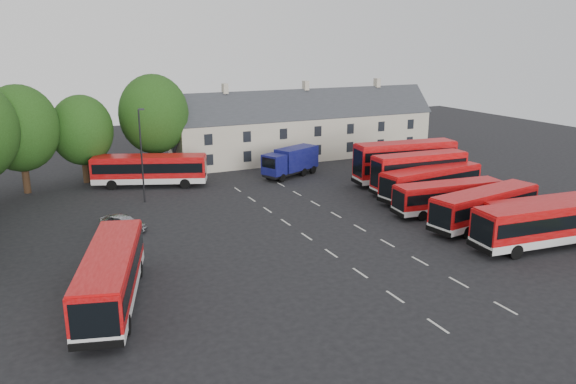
# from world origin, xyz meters

# --- Properties ---
(ground) EXTENTS (140.00, 140.00, 0.00)m
(ground) POSITION_xyz_m (0.00, 0.00, 0.00)
(ground) COLOR black
(ground) RESTS_ON ground
(lane_markings) EXTENTS (5.15, 33.80, 0.01)m
(lane_markings) POSITION_xyz_m (2.50, 2.00, 0.01)
(lane_markings) COLOR beige
(lane_markings) RESTS_ON ground
(treeline) EXTENTS (29.92, 32.59, 12.01)m
(treeline) POSITION_xyz_m (-20.74, 19.36, 6.68)
(treeline) COLOR black
(treeline) RESTS_ON ground
(terrace_houses) EXTENTS (35.70, 7.13, 10.06)m
(terrace_houses) POSITION_xyz_m (14.00, 30.00, 3.86)
(terrace_houses) COLOR beige
(terrace_houses) RESTS_ON ground
(bus_row_a) EXTENTS (12.28, 3.81, 3.42)m
(bus_row_a) POSITION_xyz_m (15.41, -7.69, 2.05)
(bus_row_a) COLOR silver
(bus_row_a) RESTS_ON ground
(bus_row_b) EXTENTS (10.01, 3.18, 2.78)m
(bus_row_b) POSITION_xyz_m (17.72, -5.06, 1.67)
(bus_row_b) COLOR silver
(bus_row_b) RESTS_ON ground
(bus_row_c) EXTENTS (11.37, 4.28, 3.14)m
(bus_row_c) POSITION_xyz_m (14.64, -2.04, 1.89)
(bus_row_c) COLOR silver
(bus_row_c) RESTS_ON ground
(bus_row_d) EXTENTS (10.42, 3.36, 2.89)m
(bus_row_d) POSITION_xyz_m (14.31, 2.09, 1.74)
(bus_row_d) COLOR silver
(bus_row_d) RESTS_ON ground
(bus_row_e) EXTENTS (11.50, 3.88, 3.19)m
(bus_row_e) POSITION_xyz_m (15.89, 6.48, 1.92)
(bus_row_e) COLOR silver
(bus_row_e) RESTS_ON ground
(bus_dd_south) EXTENTS (10.23, 2.88, 4.15)m
(bus_dd_south) POSITION_xyz_m (16.29, 8.85, 2.36)
(bus_dd_south) COLOR silver
(bus_dd_south) RESTS_ON ground
(bus_dd_north) EXTENTS (11.48, 3.92, 4.61)m
(bus_dd_north) POSITION_xyz_m (17.35, 12.68, 2.63)
(bus_dd_north) COLOR silver
(bus_dd_north) RESTS_ON ground
(bus_west) EXTENTS (5.81, 12.20, 3.37)m
(bus_west) POSITION_xyz_m (-15.81, -3.63, 2.02)
(bus_west) COLOR silver
(bus_west) RESTS_ON ground
(bus_north) EXTENTS (12.03, 6.83, 3.35)m
(bus_north) POSITION_xyz_m (-7.96, 23.28, 2.02)
(bus_north) COLOR silver
(bus_north) RESTS_ON ground
(box_truck) EXTENTS (7.71, 5.11, 3.24)m
(box_truck) POSITION_xyz_m (7.66, 21.02, 1.82)
(box_truck) COLOR black
(box_truck) RESTS_ON ground
(silver_car) EXTENTS (3.85, 4.24, 1.40)m
(silver_car) POSITION_xyz_m (-13.05, 9.67, 0.70)
(silver_car) COLOR #ACAEB4
(silver_car) RESTS_ON ground
(lamppost) EXTENTS (0.62, 0.24, 9.06)m
(lamppost) POSITION_xyz_m (-9.75, 17.44, 4.83)
(lamppost) COLOR black
(lamppost) RESTS_ON ground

